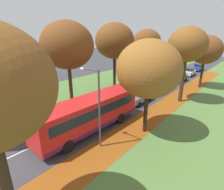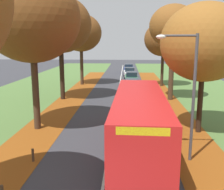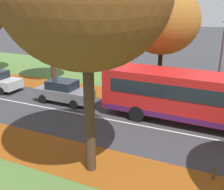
{
  "view_description": "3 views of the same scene",
  "coord_description": "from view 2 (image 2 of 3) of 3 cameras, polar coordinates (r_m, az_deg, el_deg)",
  "views": [
    {
      "loc": [
        12.06,
        -1.34,
        8.2
      ],
      "look_at": [
        -0.17,
        13.35,
        1.56
      ],
      "focal_mm": 28.0,
      "sensor_mm": 36.0,
      "label": 1
    },
    {
      "loc": [
        0.88,
        -5.09,
        5.62
      ],
      "look_at": [
        -0.05,
        11.8,
        2.2
      ],
      "focal_mm": 42.0,
      "sensor_mm": 36.0,
      "label": 2
    },
    {
      "loc": [
        -13.3,
        6.37,
        6.64
      ],
      "look_at": [
        0.39,
        12.65,
        1.47
      ],
      "focal_mm": 42.0,
      "sensor_mm": 36.0,
      "label": 3
    }
  ],
  "objects": [
    {
      "name": "grass_verge_left",
      "position": [
        27.62,
        -18.33,
        -0.87
      ],
      "size": [
        12.0,
        90.0,
        0.01
      ],
      "primitive_type": "cube",
      "color": "#517538",
      "rests_on": "ground"
    },
    {
      "name": "tree_right_mid",
      "position": [
        26.13,
        13.2,
        14.23
      ],
      "size": [
        4.53,
        4.53,
        9.13
      ],
      "color": "#422D1E",
      "rests_on": "ground"
    },
    {
      "name": "leaf_litter_left",
      "position": [
        20.64,
        -12.42,
        -4.6
      ],
      "size": [
        2.8,
        60.0,
        0.0
      ],
      "primitive_type": "cube",
      "color": "#8C4714",
      "rests_on": "grass_verge_left"
    },
    {
      "name": "car_blue_trailing",
      "position": [
        49.01,
        3.69,
        5.8
      ],
      "size": [
        1.87,
        4.24,
        1.62
      ],
      "color": "#233D9E",
      "rests_on": "ground"
    },
    {
      "name": "tree_right_far",
      "position": [
        34.4,
        11.12,
        11.82
      ],
      "size": [
        4.82,
        4.82,
        8.16
      ],
      "color": "#382619",
      "rests_on": "ground"
    },
    {
      "name": "tree_left_far",
      "position": [
        35.19,
        -6.77,
        13.26
      ],
      "size": [
        5.38,
        5.38,
        9.23
      ],
      "color": "#422D1E",
      "rests_on": "ground"
    },
    {
      "name": "streetlamp_right",
      "position": [
        12.48,
        16.04,
        2.31
      ],
      "size": [
        1.89,
        0.28,
        6.0
      ],
      "color": "#47474C",
      "rests_on": "ground"
    },
    {
      "name": "tree_left_near",
      "position": [
        17.35,
        -17.15,
        15.59
      ],
      "size": [
        6.02,
        6.02,
        9.75
      ],
      "color": "#422D1E",
      "rests_on": "ground"
    },
    {
      "name": "car_silver_following",
      "position": [
        29.12,
        4.36,
        1.91
      ],
      "size": [
        1.8,
        4.21,
        1.62
      ],
      "color": "#B7BABF",
      "rests_on": "ground"
    },
    {
      "name": "road_centre_line",
      "position": [
        25.73,
        1.11,
        -1.16
      ],
      "size": [
        0.12,
        80.0,
        0.01
      ],
      "primitive_type": "cube",
      "color": "silver",
      "rests_on": "ground"
    },
    {
      "name": "car_white_fourth_in_line",
      "position": [
        42.2,
        3.82,
        4.88
      ],
      "size": [
        1.94,
        4.28,
        1.62
      ],
      "color": "silver",
      "rests_on": "ground"
    },
    {
      "name": "grass_verge_right",
      "position": [
        27.02,
        21.01,
        -1.32
      ],
      "size": [
        12.0,
        90.0,
        0.01
      ],
      "primitive_type": "cube",
      "color": "#517538",
      "rests_on": "ground"
    },
    {
      "name": "bollard_fourth",
      "position": [
        13.38,
        -16.84,
        -12.42
      ],
      "size": [
        0.12,
        0.12,
        0.64
      ],
      "primitive_type": "cylinder",
      "color": "#4C3823",
      "rests_on": "ground"
    },
    {
      "name": "bus",
      "position": [
        13.82,
        5.99,
        -5.09
      ],
      "size": [
        2.89,
        10.47,
        2.98
      ],
      "color": "red",
      "rests_on": "ground"
    },
    {
      "name": "tree_left_mid",
      "position": [
        26.26,
        -11.23,
        14.77
      ],
      "size": [
        5.98,
        5.98,
        9.95
      ],
      "color": "black",
      "rests_on": "ground"
    },
    {
      "name": "car_grey_lead",
      "position": [
        22.52,
        4.42,
        -0.91
      ],
      "size": [
        1.81,
        4.21,
        1.62
      ],
      "color": "slate",
      "rests_on": "ground"
    },
    {
      "name": "tree_right_near",
      "position": [
        16.82,
        19.42,
        10.72
      ],
      "size": [
        5.22,
        5.22,
        7.95
      ],
      "color": "black",
      "rests_on": "ground"
    },
    {
      "name": "leaf_litter_right",
      "position": [
        20.24,
        13.66,
        -4.98
      ],
      "size": [
        2.8,
        60.0,
        0.0
      ],
      "primitive_type": "cube",
      "color": "#8C4714",
      "rests_on": "grass_verge_right"
    },
    {
      "name": "car_green_third_in_line",
      "position": [
        36.14,
        4.25,
        3.77
      ],
      "size": [
        1.82,
        4.22,
        1.62
      ],
      "color": "#1E6038",
      "rests_on": "ground"
    }
  ]
}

